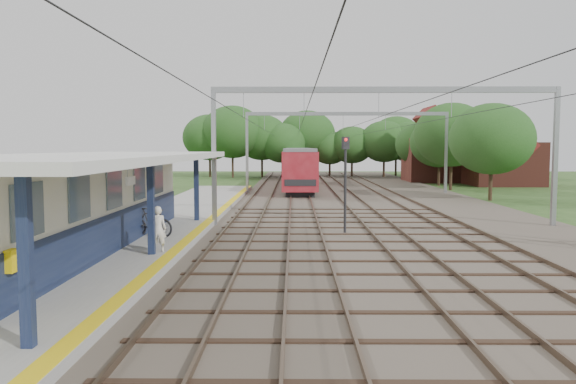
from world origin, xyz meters
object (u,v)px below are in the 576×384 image
object	(u,v)px
person	(158,229)
signal_post	(345,173)
train	(298,165)
bicycle	(151,223)

from	to	relation	value
person	signal_post	bearing A→B (deg)	-149.00
train	signal_post	distance (m)	35.36
person	signal_post	distance (m)	9.57
bicycle	train	bearing A→B (deg)	8.90
train	person	bearing A→B (deg)	-97.27
bicycle	signal_post	xyz separation A→B (m)	(8.21, 2.88, 1.92)
person	bicycle	world-z (taller)	person
person	bicycle	xyz separation A→B (m)	(-1.07, 3.27, -0.22)
person	train	distance (m)	41.80
bicycle	signal_post	size ratio (longest dim) A/B	0.44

